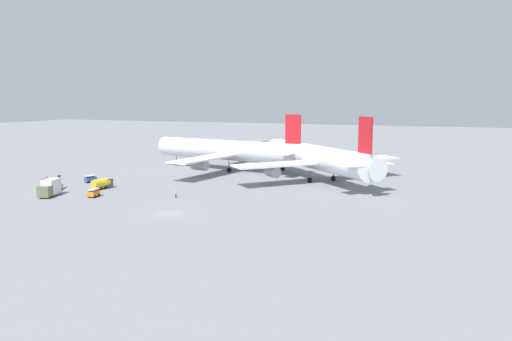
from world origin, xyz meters
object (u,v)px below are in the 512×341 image
Objects in this scene: gse_fuel_bowser_stubby at (102,183)px; gse_belt_loader_portside at (56,187)px; airliner_being_pushed at (316,158)px; airliner_at_gate_left at (227,150)px; gse_catering_truck_tall at (49,188)px; gse_baggage_cart_near_cluster at (94,193)px; gse_baggage_cart_trailing at (90,179)px; jet_bridge at (249,147)px; gse_gpu_cart_small at (46,181)px; ground_crew_marshaller_foreground at (176,194)px; pushback_tug at (266,162)px.

gse_belt_loader_portside is at bearing -149.18° from gse_fuel_bowser_stubby.
airliner_at_gate_left is at bearing 164.37° from airliner_being_pushed.
gse_fuel_bowser_stubby is 0.82× the size of gse_catering_truck_tall.
gse_catering_truck_tall reaches higher than gse_baggage_cart_near_cluster.
gse_fuel_bowser_stubby is 10.17m from gse_baggage_cart_trailing.
airliner_being_pushed is at bearing -44.10° from jet_bridge.
airliner_at_gate_left is 45.89m from gse_baggage_cart_near_cluster.
gse_fuel_bowser_stubby is (-4.21, 8.01, 0.47)m from gse_baggage_cart_near_cluster.
airliner_being_pushed is 51.14m from gse_fuel_bowser_stubby.
gse_catering_truck_tall is (-47.02, -39.36, -3.92)m from airliner_being_pushed.
airliner_being_pushed is at bearing 26.34° from gse_gpu_cart_small.
gse_baggage_cart_trailing is at bearing 163.97° from ground_crew_marshaller_foreground.
gse_gpu_cart_small is (-11.41, 10.43, -0.96)m from gse_catering_truck_tall.
airliner_being_pushed reaches higher than pushback_tug.
jet_bridge is (-29.52, 28.60, -1.19)m from airliner_being_pushed.
gse_gpu_cart_small is (-20.56, 7.82, -0.07)m from gse_baggage_cart_near_cluster.
airliner_at_gate_left is at bearing -85.16° from jet_bridge.
pushback_tug reaches higher than gse_gpu_cart_small.
jet_bridge is (-7.83, 59.73, 3.66)m from ground_crew_marshaller_foreground.
jet_bridge is (8.35, 65.35, 3.63)m from gse_baggage_cart_near_cluster.
gse_belt_loader_portside is at bearing -118.75° from airliner_at_gate_left.
gse_baggage_cart_near_cluster is at bearing -20.82° from gse_gpu_cart_small.
gse_baggage_cart_near_cluster is at bearing -135.86° from airliner_being_pushed.
gse_belt_loader_portside is at bearing -174.73° from ground_crew_marshaller_foreground.
gse_gpu_cart_small is at bearing -143.05° from gse_baggage_cart_trailing.
gse_baggage_cart_trailing is at bearing -112.06° from jet_bridge.
gse_baggage_cart_trailing is (-8.31, 5.85, -0.47)m from gse_fuel_bowser_stubby.
gse_catering_truck_tall is at bearing -104.44° from jet_bridge.
pushback_tug is at bearing 61.00° from gse_belt_loader_portside.
gse_fuel_bowser_stubby is (-42.08, -28.73, -4.35)m from airliner_being_pushed.
jet_bridge is (-1.76, 20.84, -1.14)m from airliner_at_gate_left.
airliner_at_gate_left is 38.39m from gse_baggage_cart_trailing.
airliner_at_gate_left reaches higher than gse_gpu_cart_small.
pushback_tug is at bearing 88.71° from ground_crew_marshaller_foreground.
gse_gpu_cart_small is 0.11× the size of jet_bridge.
gse_catering_truck_tall is 15.49m from gse_gpu_cart_small.
gse_baggage_cart_trailing is at bearing -124.62° from pushback_tug.
gse_baggage_cart_trailing is (-3.36, 16.48, -0.90)m from gse_catering_truck_tall.
airliner_at_gate_left is at bearing 53.56° from gse_baggage_cart_trailing.
gse_baggage_cart_near_cluster is 0.57× the size of gse_fuel_bowser_stubby.
gse_belt_loader_portside is 0.24× the size of jet_bridge.
gse_catering_truck_tall is 70.24m from jet_bridge.
gse_baggage_cart_trailing is (-12.52, 13.87, 0.00)m from gse_baggage_cart_near_cluster.
ground_crew_marshaller_foreground is (28.70, -8.24, -0.03)m from gse_baggage_cart_trailing.
gse_catering_truck_tall is at bearing -161.99° from ground_crew_marshaller_foreground.
pushback_tug is 51.51m from ground_crew_marshaller_foreground.
gse_baggage_cart_near_cluster is 1.83× the size of ground_crew_marshaller_foreground.
airliner_being_pushed is at bearing -44.79° from pushback_tug.
gse_fuel_bowser_stubby is at bearing 30.82° from gse_belt_loader_portside.
airliner_at_gate_left is at bearing 67.77° from gse_catering_truck_tall.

